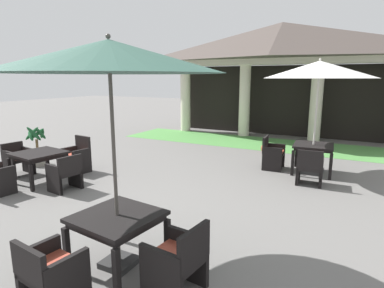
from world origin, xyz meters
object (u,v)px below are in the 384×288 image
(potted_palm_left_edge, at_px, (38,153))
(patio_chair_mid_left_east, at_px, (178,261))
(patio_chair_near_foreground_north, at_px, (77,156))
(patio_table_mid_right, at_px, (313,148))
(patio_chair_mid_left_south, at_px, (50,274))
(patio_umbrella_mid_right, at_px, (319,71))
(patio_chair_mid_right_west, at_px, (272,154))
(patio_chair_mid_right_south, at_px, (310,168))
(patio_table_near_foreground, at_px, (39,156))
(patio_umbrella_mid_left, at_px, (109,58))
(terracotta_urn, at_px, (265,148))
(patio_chair_near_foreground_east, at_px, (65,173))
(patio_table_mid_left, at_px, (117,221))
(patio_chair_near_foreground_west, at_px, (18,160))

(potted_palm_left_edge, bearing_deg, patio_chair_mid_left_east, -25.09)
(patio_chair_near_foreground_north, relative_size, patio_table_mid_right, 0.91)
(patio_chair_mid_left_south, xyz_separation_m, potted_palm_left_edge, (-5.22, 3.79, -0.05))
(patio_umbrella_mid_right, bearing_deg, patio_chair_mid_right_west, -175.72)
(patio_chair_mid_right_west, height_order, patio_chair_mid_right_south, patio_chair_mid_right_west)
(patio_table_near_foreground, xyz_separation_m, patio_table_mid_right, (5.60, 3.79, 0.03))
(patio_umbrella_mid_right, bearing_deg, patio_chair_mid_left_south, -104.91)
(patio_umbrella_mid_left, xyz_separation_m, terracotta_urn, (-0.03, 7.32, -2.50))
(patio_chair_mid_right_south, distance_m, terracotta_urn, 3.23)
(terracotta_urn, bearing_deg, patio_chair_near_foreground_east, -117.49)
(patio_chair_near_foreground_east, distance_m, terracotta_urn, 6.31)
(patio_table_near_foreground, bearing_deg, patio_umbrella_mid_right, 34.12)
(potted_palm_left_edge, bearing_deg, patio_umbrella_mid_left, -28.01)
(patio_table_near_foreground, distance_m, patio_chair_mid_left_south, 4.76)
(patio_table_mid_left, height_order, patio_chair_mid_left_east, patio_chair_mid_left_east)
(patio_table_near_foreground, distance_m, potted_palm_left_edge, 1.72)
(patio_table_near_foreground, relative_size, potted_palm_left_edge, 0.99)
(patio_chair_mid_right_west, bearing_deg, patio_chair_near_foreground_north, -62.99)
(patio_table_mid_left, relative_size, patio_umbrella_mid_left, 0.37)
(patio_chair_near_foreground_north, height_order, patio_chair_mid_right_west, patio_chair_near_foreground_north)
(patio_table_mid_right, distance_m, potted_palm_left_edge, 7.53)
(patio_table_mid_right, xyz_separation_m, potted_palm_left_edge, (-6.98, -2.81, -0.32))
(patio_chair_mid_right_west, xyz_separation_m, potted_palm_left_edge, (-5.96, -2.73, -0.07))
(patio_umbrella_mid_left, bearing_deg, patio_chair_mid_left_south, -96.49)
(patio_chair_near_foreground_west, bearing_deg, patio_table_mid_right, 126.27)
(patio_chair_near_foreground_north, relative_size, patio_chair_mid_left_east, 1.09)
(patio_chair_mid_left_east, xyz_separation_m, patio_umbrella_mid_right, (0.69, 5.75, 2.21))
(patio_table_near_foreground, relative_size, patio_chair_near_foreground_north, 1.22)
(patio_chair_mid_left_east, xyz_separation_m, patio_table_mid_right, (0.69, 5.75, 0.26))
(patio_chair_mid_left_east, distance_m, terracotta_urn, 7.50)
(patio_chair_near_foreground_north, distance_m, patio_chair_mid_right_west, 5.21)
(patio_table_near_foreground, xyz_separation_m, patio_chair_mid_right_south, (5.68, 2.77, -0.24))
(patio_umbrella_mid_left, distance_m, patio_umbrella_mid_right, 5.88)
(patio_table_near_foreground, relative_size, patio_table_mid_left, 1.05)
(patio_umbrella_mid_left, relative_size, terracotta_urn, 7.37)
(patio_table_mid_left, bearing_deg, terracotta_urn, 90.26)
(patio_chair_near_foreground_west, distance_m, patio_umbrella_mid_right, 7.87)
(patio_table_near_foreground, relative_size, patio_chair_near_foreground_west, 1.40)
(patio_umbrella_mid_left, xyz_separation_m, patio_chair_mid_left_east, (0.96, -0.11, -2.27))
(patio_umbrella_mid_left, xyz_separation_m, potted_palm_left_edge, (-5.33, 2.84, -2.32))
(terracotta_urn, bearing_deg, patio_umbrella_mid_right, -44.91)
(patio_table_mid_right, bearing_deg, patio_chair_mid_right_south, -85.72)
(patio_table_near_foreground, height_order, patio_chair_near_foreground_north, patio_chair_near_foreground_north)
(patio_chair_near_foreground_west, relative_size, patio_umbrella_mid_right, 0.28)
(patio_chair_mid_right_west, distance_m, patio_chair_mid_right_south, 1.45)
(patio_chair_near_foreground_east, bearing_deg, patio_chair_mid_right_west, -35.65)
(patio_umbrella_mid_right, xyz_separation_m, patio_chair_mid_right_south, (0.08, -1.02, -2.21))
(patio_umbrella_mid_right, bearing_deg, patio_chair_mid_left_east, -96.82)
(patio_chair_mid_left_east, height_order, patio_chair_mid_right_west, patio_chair_mid_right_west)
(potted_palm_left_edge, xyz_separation_m, terracotta_urn, (5.30, 4.48, -0.18))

